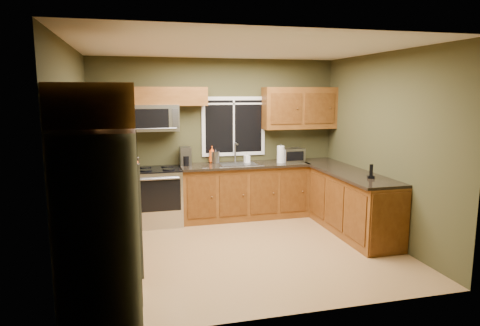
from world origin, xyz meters
name	(u,v)px	position (x,y,z in m)	size (l,w,h in m)	color
floor	(243,250)	(0.00, 0.00, 0.00)	(4.20, 4.20, 0.00)	#9B7344
ceiling	(243,47)	(0.00, 0.00, 2.70)	(4.20, 4.20, 0.00)	white
back_wall	(217,138)	(0.00, 1.80, 1.35)	(4.20, 4.20, 0.00)	#39381E
front_wall	(292,179)	(0.00, -1.80, 1.35)	(4.20, 4.20, 0.00)	#39381E
left_wall	(74,158)	(-2.10, 0.00, 1.35)	(3.60, 3.60, 0.00)	#39381E
right_wall	(384,147)	(2.10, 0.00, 1.35)	(3.60, 3.60, 0.00)	#39381E
window	(234,126)	(0.30, 1.78, 1.55)	(1.12, 0.03, 1.02)	white
base_cabinets_left	(106,218)	(-1.80, 0.48, 0.45)	(0.60, 2.65, 0.90)	brown
countertop_left	(106,184)	(-1.78, 0.48, 0.92)	(0.65, 2.65, 0.04)	black
base_cabinets_back	(244,192)	(0.42, 1.50, 0.45)	(2.17, 0.60, 0.90)	brown
countertop_back	(245,165)	(0.42, 1.48, 0.92)	(2.17, 0.65, 0.04)	black
base_cabinets_peninsula	(344,200)	(1.80, 0.54, 0.45)	(0.60, 2.52, 0.90)	brown
countertop_peninsula	(344,171)	(1.78, 0.55, 0.92)	(0.65, 2.50, 0.04)	black
upper_cabinets_left	(90,114)	(-1.94, 0.48, 1.86)	(0.33, 2.65, 0.72)	brown
upper_cabinets_back_left	(166,96)	(-0.85, 1.64, 2.07)	(1.30, 0.33, 0.30)	brown
upper_cabinets_back_right	(299,108)	(1.45, 1.64, 1.86)	(1.30, 0.33, 0.72)	brown
upper_cabinet_over_fridge	(93,104)	(-1.74, -1.30, 2.03)	(0.72, 0.90, 0.38)	brown
refrigerator	(100,224)	(-1.74, -1.30, 0.90)	(0.74, 0.90, 1.80)	#B7B7BC
range	(158,196)	(-1.05, 1.47, 0.47)	(0.76, 0.69, 0.94)	#B7B7BC
microwave	(155,118)	(-1.05, 1.61, 1.73)	(0.76, 0.41, 0.42)	#B7B7BC
sink	(238,163)	(0.30, 1.49, 0.95)	(0.60, 0.42, 0.36)	slate
toaster_oven	(292,155)	(1.27, 1.49, 1.06)	(0.40, 0.32, 0.24)	#B7B7BC
coffee_maker	(185,157)	(-0.57, 1.60, 1.08)	(0.18, 0.25, 0.30)	slate
kettle	(216,157)	(-0.05, 1.65, 1.05)	(0.16, 0.16, 0.25)	#B7B7BC
paper_towel_roll	(281,154)	(1.04, 1.42, 1.09)	(0.15, 0.15, 0.32)	white
soap_bottle_a	(212,155)	(-0.10, 1.70, 1.08)	(0.11, 0.11, 0.29)	#F25816
soap_bottle_b	(247,157)	(0.48, 1.56, 1.03)	(0.08, 0.09, 0.19)	white
cordless_phone	(371,174)	(1.83, -0.15, 1.00)	(0.12, 0.12, 0.20)	black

